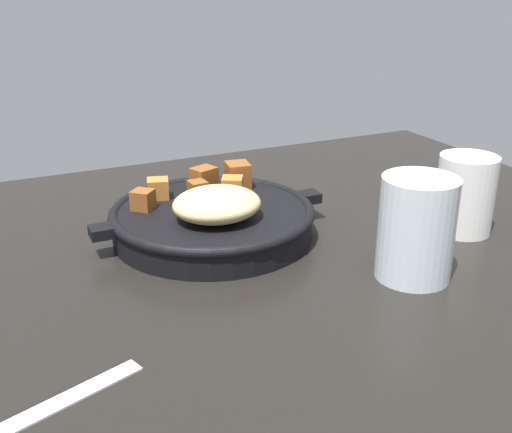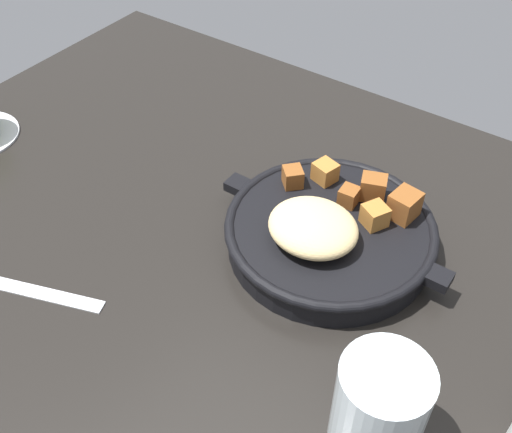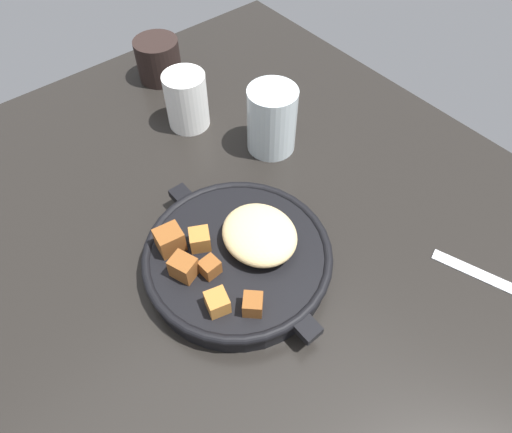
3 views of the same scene
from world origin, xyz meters
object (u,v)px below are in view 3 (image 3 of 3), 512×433
object	(u,v)px
cast_iron_skillet	(239,256)
water_glass_tall	(272,120)
white_creamer_pitcher	(187,101)
coffee_mug_dark	(158,60)
butter_knife	(506,286)

from	to	relation	value
cast_iron_skillet	water_glass_tall	xyz separation A→B (cm)	(-14.64, 17.89, 2.76)
white_creamer_pitcher	coffee_mug_dark	world-z (taller)	white_creamer_pitcher
white_creamer_pitcher	water_glass_tall	size ratio (longest dim) A/B	0.88
butter_knife	coffee_mug_dark	xyz separation A→B (cm)	(-64.98, -9.87, 3.48)
white_creamer_pitcher	water_glass_tall	xyz separation A→B (cm)	(12.80, 6.97, 0.65)
cast_iron_skillet	white_creamer_pitcher	size ratio (longest dim) A/B	3.03
white_creamer_pitcher	water_glass_tall	bearing A→B (deg)	28.57
white_creamer_pitcher	coffee_mug_dark	size ratio (longest dim) A/B	1.18
white_creamer_pitcher	coffee_mug_dark	distance (cm)	14.46
cast_iron_skillet	water_glass_tall	distance (cm)	23.28
cast_iron_skillet	coffee_mug_dark	size ratio (longest dim) A/B	3.56
water_glass_tall	coffee_mug_dark	bearing A→B (deg)	-172.12
white_creamer_pitcher	coffee_mug_dark	bearing A→B (deg)	166.98
cast_iron_skillet	butter_knife	distance (cm)	33.69
butter_knife	white_creamer_pitcher	xyz separation A→B (cm)	(-50.93, -13.12, 4.44)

